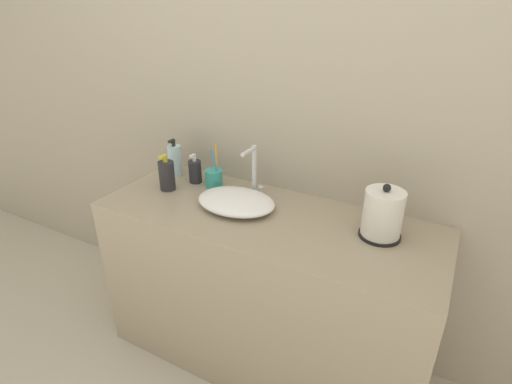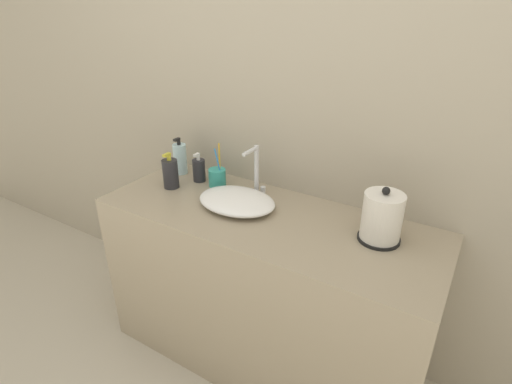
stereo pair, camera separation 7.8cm
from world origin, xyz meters
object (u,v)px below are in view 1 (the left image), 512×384
Objects in this scene: electric_kettle at (383,216)px; shampoo_bottle at (195,171)px; mouthwash_bottle at (175,160)px; faucet at (254,169)px; lotion_bottle at (167,175)px; toothbrush_cup at (214,178)px.

electric_kettle is 0.92m from shampoo_bottle.
faucet is at bearing -0.70° from mouthwash_bottle.
faucet is 1.58× the size of shampoo_bottle.
faucet is 0.61m from electric_kettle.
lotion_bottle reaches higher than shampoo_bottle.
mouthwash_bottle reaches higher than lotion_bottle.
mouthwash_bottle is (-0.46, 0.01, -0.04)m from faucet.
shampoo_bottle is (-0.92, 0.07, -0.03)m from electric_kettle.
faucet is 1.22× the size of mouthwash_bottle.
faucet reaches higher than electric_kettle.
lotion_bottle is at bearing -158.61° from faucet.
faucet is at bearing 171.35° from electric_kettle.
faucet reaches higher than shampoo_bottle.
shampoo_bottle is (0.07, 0.13, -0.01)m from lotion_bottle.
mouthwash_bottle is at bearing 116.25° from lotion_bottle.
toothbrush_cup is at bearing -0.02° from shampoo_bottle.
lotion_bottle is 0.17m from mouthwash_bottle.
electric_kettle is at bearing -4.33° from shampoo_bottle.
electric_kettle is 0.81m from toothbrush_cup.
toothbrush_cup is 0.22m from lotion_bottle.
faucet is 0.46m from mouthwash_bottle.
toothbrush_cup is at bearing 175.07° from electric_kettle.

